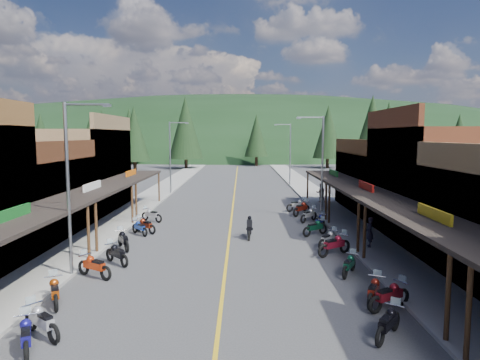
{
  "coord_description": "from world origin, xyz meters",
  "views": [
    {
      "loc": [
        0.77,
        -25.23,
        6.54
      ],
      "look_at": [
        0.68,
        8.45,
        3.0
      ],
      "focal_mm": 32.0,
      "sensor_mm": 36.0,
      "label": 1
    }
  ],
  "objects_px": {
    "pine_5": "(388,129)",
    "rider_on_bike": "(249,229)",
    "pine_7": "(102,132)",
    "bike_east_10": "(309,214)",
    "bike_east_4": "(374,289)",
    "bike_east_2": "(388,322)",
    "shop_east_3": "(392,182)",
    "pine_8": "(92,139)",
    "bike_west_5": "(94,265)",
    "bike_west_8": "(140,227)",
    "bike_east_12": "(297,204)",
    "pedestrian_east_b": "(321,193)",
    "shop_west_3": "(72,170)",
    "streetlight_0": "(71,181)",
    "bike_west_9": "(145,225)",
    "pine_2": "(186,128)",
    "bike_east_7": "(328,238)",
    "pine_4": "(328,132)",
    "pine_11": "(372,131)",
    "pine_9": "(383,136)",
    "bike_west_7": "(123,239)",
    "bike_west_3": "(42,320)",
    "streetlight_2": "(321,162)",
    "pine_6": "(459,135)",
    "bike_east_9": "(320,220)",
    "shop_east_2": "(446,183)",
    "pine_3": "(256,135)",
    "bike_east_5": "(349,264)",
    "streetlight_1": "(171,154)",
    "streetlight_3": "(289,151)",
    "shop_west_2": "(14,198)",
    "bike_east_6": "(334,244)",
    "bike_east_3": "(390,294)",
    "bike_east_8": "(315,227)",
    "pedestrian_east_a": "(370,232)",
    "bike_west_4": "(55,290)",
    "bike_west_6": "(117,253)",
    "bike_east_11": "(302,208)",
    "pine_0": "(41,135)"
  },
  "relations": [
    {
      "from": "bike_east_12",
      "to": "pedestrian_east_b",
      "type": "distance_m",
      "value": 5.01
    },
    {
      "from": "bike_west_4",
      "to": "bike_west_7",
      "type": "xyz_separation_m",
      "value": [
        0.42,
        8.1,
        0.01
      ]
    },
    {
      "from": "shop_east_2",
      "to": "bike_east_7",
      "type": "distance_m",
      "value": 8.86
    },
    {
      "from": "pine_8",
      "to": "pine_11",
      "type": "relative_size",
      "value": 0.81
    },
    {
      "from": "bike_east_12",
      "to": "pedestrian_east_b",
      "type": "relative_size",
      "value": 1.15
    },
    {
      "from": "pine_3",
      "to": "bike_east_5",
      "type": "xyz_separation_m",
      "value": [
        1.83,
        -71.74,
        -5.94
      ]
    },
    {
      "from": "pine_3",
      "to": "bike_east_3",
      "type": "bearing_deg",
      "value": -88.23
    },
    {
      "from": "pine_0",
      "to": "bike_west_4",
      "type": "xyz_separation_m",
      "value": [
        33.58,
        -71.32,
        -5.89
      ]
    },
    {
      "from": "bike_west_7",
      "to": "pedestrian_east_a",
      "type": "distance_m",
      "value": 14.15
    },
    {
      "from": "pine_6",
      "to": "streetlight_1",
      "type": "bearing_deg",
      "value": -141.58
    },
    {
      "from": "pine_2",
      "to": "pine_6",
      "type": "distance_m",
      "value": 56.34
    },
    {
      "from": "bike_west_7",
      "to": "bike_east_6",
      "type": "relative_size",
      "value": 0.91
    },
    {
      "from": "streetlight_3",
      "to": "bike_east_6",
      "type": "distance_m",
      "value": 32.7
    },
    {
      "from": "bike_west_7",
      "to": "bike_east_11",
      "type": "bearing_deg",
      "value": 12.27
    },
    {
      "from": "pine_9",
      "to": "bike_east_8",
      "type": "distance_m",
      "value": 46.98
    },
    {
      "from": "pine_2",
      "to": "bike_east_7",
      "type": "bearing_deg",
      "value": -74.95
    },
    {
      "from": "pine_7",
      "to": "bike_east_9",
      "type": "relative_size",
      "value": 6.47
    },
    {
      "from": "shop_east_3",
      "to": "bike_east_3",
      "type": "bearing_deg",
      "value": -109.42
    },
    {
      "from": "streetlight_2",
      "to": "pine_7",
      "type": "height_order",
      "value": "pine_7"
    },
    {
      "from": "bike_east_4",
      "to": "rider_on_bike",
      "type": "relative_size",
      "value": 1.0
    },
    {
      "from": "bike_east_3",
      "to": "pine_11",
      "type": "bearing_deg",
      "value": 133.37
    },
    {
      "from": "streetlight_2",
      "to": "pine_6",
      "type": "bearing_deg",
      "value": 55.11
    },
    {
      "from": "shop_west_3",
      "to": "pine_0",
      "type": "xyz_separation_m",
      "value": [
        -26.22,
        50.7,
        2.96
      ]
    },
    {
      "from": "streetlight_2",
      "to": "pine_3",
      "type": "bearing_deg",
      "value": 92.91
    },
    {
      "from": "bike_east_4",
      "to": "bike_east_2",
      "type": "bearing_deg",
      "value": -70.91
    },
    {
      "from": "pine_4",
      "to": "pine_5",
      "type": "xyz_separation_m",
      "value": [
        16.0,
        12.0,
        0.75
      ]
    },
    {
      "from": "pine_4",
      "to": "pine_11",
      "type": "bearing_deg",
      "value": -84.81
    },
    {
      "from": "bike_east_8",
      "to": "bike_east_10",
      "type": "distance_m",
      "value": 4.49
    },
    {
      "from": "shop_east_2",
      "to": "bike_west_7",
      "type": "height_order",
      "value": "shop_east_2"
    },
    {
      "from": "bike_east_10",
      "to": "shop_west_3",
      "type": "bearing_deg",
      "value": -151.72
    },
    {
      "from": "bike_east_6",
      "to": "bike_east_8",
      "type": "distance_m",
      "value": 4.63
    },
    {
      "from": "pine_3",
      "to": "bike_west_9",
      "type": "relative_size",
      "value": 5.47
    },
    {
      "from": "shop_east_2",
      "to": "bike_east_2",
      "type": "distance_m",
      "value": 16.31
    },
    {
      "from": "shop_east_3",
      "to": "pine_8",
      "type": "xyz_separation_m",
      "value": [
        -35.75,
        28.7,
        3.44
      ]
    },
    {
      "from": "pine_8",
      "to": "bike_west_6",
      "type": "xyz_separation_m",
      "value": [
        16.45,
        -44.1,
        -5.38
      ]
    },
    {
      "from": "pine_0",
      "to": "bike_west_6",
      "type": "xyz_separation_m",
      "value": [
        34.45,
        -66.1,
        -5.89
      ]
    },
    {
      "from": "bike_east_6",
      "to": "bike_east_8",
      "type": "height_order",
      "value": "bike_east_6"
    },
    {
      "from": "pine_7",
      "to": "bike_east_10",
      "type": "bearing_deg",
      "value": -61.36
    },
    {
      "from": "streetlight_0",
      "to": "bike_east_2",
      "type": "relative_size",
      "value": 4.01
    },
    {
      "from": "pine_11",
      "to": "shop_east_2",
      "type": "bearing_deg",
      "value": -99.72
    },
    {
      "from": "pine_9",
      "to": "bike_west_7",
      "type": "height_order",
      "value": "pine_9"
    },
    {
      "from": "bike_west_5",
      "to": "bike_west_8",
      "type": "xyz_separation_m",
      "value": [
        0.07,
        8.51,
        -0.07
      ]
    },
    {
      "from": "bike_west_9",
      "to": "bike_east_12",
      "type": "height_order",
      "value": "bike_east_12"
    },
    {
      "from": "pine_9",
      "to": "rider_on_bike",
      "type": "bearing_deg",
      "value": -117.55
    },
    {
      "from": "pine_4",
      "to": "bike_east_7",
      "type": "xyz_separation_m",
      "value": [
        -12.16,
        -60.89,
        -6.67
      ]
    },
    {
      "from": "pine_5",
      "to": "rider_on_bike",
      "type": "relative_size",
      "value": 7.03
    },
    {
      "from": "shop_west_2",
      "to": "bike_east_10",
      "type": "height_order",
      "value": "shop_west_2"
    },
    {
      "from": "bike_west_3",
      "to": "pedestrian_east_b",
      "type": "xyz_separation_m",
      "value": [
        14.08,
        27.29,
        0.46
      ]
    },
    {
      "from": "bike_west_7",
      "to": "streetlight_3",
      "type": "bearing_deg",
      "value": 38.11
    },
    {
      "from": "pine_4",
      "to": "bike_east_9",
      "type": "height_order",
      "value": "pine_4"
    }
  ]
}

